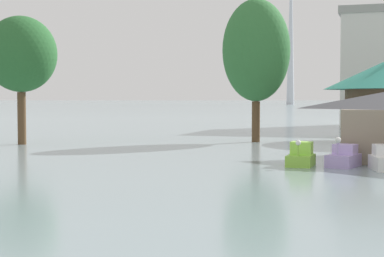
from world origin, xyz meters
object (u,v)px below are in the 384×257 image
Objects in this scene: shoreline_tree_mid at (256,51)px; pedal_boat_lime at (301,156)px; shoreline_tree_tall_left at (21,55)px; distant_broadcast_tower at (291,16)px; pedal_boat_lavender at (344,158)px.

pedal_boat_lime is at bearing -70.66° from shoreline_tree_mid.
shoreline_tree_mid is at bearing -159.15° from pedal_boat_lime.
distant_broadcast_tower reaches higher than shoreline_tree_tall_left.
shoreline_tree_mid reaches higher than pedal_boat_lavender.
shoreline_tree_mid is (-8.90, 18.22, 7.61)m from pedal_boat_lavender.
pedal_boat_lavender is 0.02× the size of distant_broadcast_tower.
pedal_boat_lavender is at bearing -18.88° from shoreline_tree_tall_left.
shoreline_tree_mid is (18.21, 8.95, 0.57)m from shoreline_tree_tall_left.
pedal_boat_lime is 2.41m from pedal_boat_lavender.
pedal_boat_lime is 0.22× the size of shoreline_tree_tall_left.
pedal_boat_lime is 0.87× the size of pedal_boat_lavender.
distant_broadcast_tower reaches higher than pedal_boat_lavender.
shoreline_tree_mid is at bearing 26.16° from shoreline_tree_tall_left.
pedal_boat_lime is 21.10m from shoreline_tree_mid.
shoreline_tree_tall_left is at bearing -109.78° from pedal_boat_lime.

